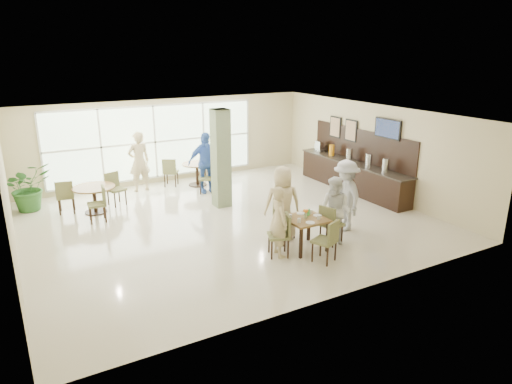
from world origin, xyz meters
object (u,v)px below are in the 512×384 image
adult_a (205,162)px  adult_b (220,159)px  main_table (305,222)px  adult_standing (139,162)px  round_table_left (94,192)px  teen_standing (346,196)px  potted_plant (28,187)px  teen_left (279,222)px  round_table_right (197,169)px  teen_right (335,211)px  buffet_counter (353,174)px  teen_far (283,203)px

adult_a → adult_b: (0.90, 0.90, -0.17)m
main_table → adult_standing: 6.57m
round_table_left → teen_standing: bearing=-39.7°
potted_plant → adult_b: (5.93, 0.05, 0.11)m
adult_standing → teen_left: bearing=97.5°
main_table → adult_a: bearing=92.6°
teen_standing → adult_standing: (-3.58, 5.75, 0.07)m
teen_standing → adult_standing: adult_standing is taller
round_table_right → teen_right: 6.08m
buffet_counter → adult_a: 4.71m
teen_left → teen_standing: (2.24, 0.49, 0.10)m
teen_right → teen_far: bearing=-153.9°
teen_left → adult_standing: (-1.34, 6.23, 0.17)m
buffet_counter → adult_standing: bearing=151.3°
potted_plant → teen_far: 7.31m
round_table_left → adult_a: size_ratio=0.60×
teen_standing → adult_a: bearing=-146.0°
buffet_counter → adult_b: buffet_counter is taller
buffet_counter → teen_standing: (-2.38, -2.48, 0.34)m
main_table → potted_plant: (-5.26, 5.98, 0.03)m
adult_a → teen_far: bearing=-85.0°
buffet_counter → adult_b: (-3.27, 3.05, 0.24)m
round_table_left → buffet_counter: 7.86m
adult_standing → main_table: bearing=103.4°
teen_left → potted_plant: bearing=46.4°
round_table_left → adult_a: 3.49m
buffet_counter → potted_plant: 9.67m
main_table → potted_plant: size_ratio=0.63×
main_table → adult_a: size_ratio=0.45×
teen_standing → buffet_counter: bearing=149.0°
round_table_right → teen_left: teen_left is taller
adult_a → adult_b: bearing=48.2°
main_table → adult_a: (-0.24, 5.13, 0.31)m
teen_left → round_table_right: bearing=4.3°
round_table_right → round_table_left: bearing=-162.5°
potted_plant → teen_standing: size_ratio=0.75×
adult_standing → teen_right: bearing=109.7°
teen_right → main_table: bearing=-114.6°
teen_right → adult_b: bearing=159.2°
round_table_right → adult_standing: adult_standing is taller
round_table_left → teen_left: 5.71m
adult_b → adult_a: bearing=-29.7°
teen_left → adult_standing: bearing=21.2°
potted_plant → teen_left: (4.57, -5.97, 0.12)m
adult_a → adult_standing: (-1.79, 1.11, 0.00)m
round_table_right → adult_standing: size_ratio=0.51×
potted_plant → teen_left: teen_left is taller
teen_left → main_table: bearing=-81.5°
teen_right → potted_plant: bearing=-156.9°
round_table_left → teen_far: (3.58, -4.06, 0.30)m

